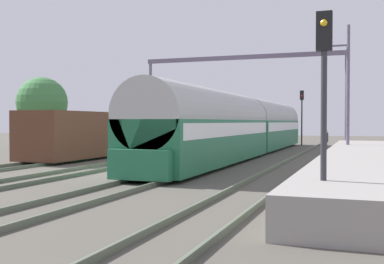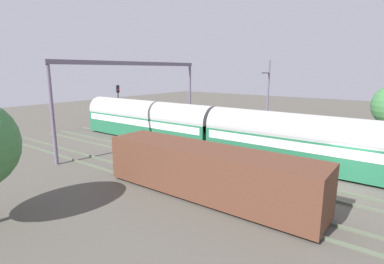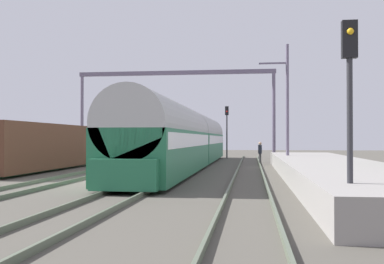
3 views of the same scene
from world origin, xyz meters
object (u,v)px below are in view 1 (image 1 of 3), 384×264
at_px(passenger_train, 246,126).
at_px(person_crossing, 326,139).
at_px(railway_signal_far, 302,110).
at_px(railway_signal_near, 324,86).
at_px(catenary_gantry, 242,78).
at_px(freight_car, 97,134).

distance_m(passenger_train, person_crossing, 6.09).
bearing_deg(railway_signal_far, passenger_train, -97.24).
bearing_deg(railway_signal_near, catenary_gantry, 107.57).
height_order(passenger_train, railway_signal_far, railway_signal_far).
xyz_separation_m(freight_car, catenary_gantry, (6.41, 12.48, 4.47)).
xyz_separation_m(railway_signal_near, railway_signal_far, (-4.81, 35.63, 0.27)).
bearing_deg(freight_car, passenger_train, 30.49).
distance_m(railway_signal_near, catenary_gantry, 29.50).
height_order(railway_signal_far, catenary_gantry, catenary_gantry).
height_order(freight_car, person_crossing, freight_car).
relative_size(freight_car, catenary_gantry, 0.75).
bearing_deg(passenger_train, railway_signal_far, 82.76).
xyz_separation_m(passenger_train, freight_car, (-8.55, -5.04, -0.50)).
relative_size(passenger_train, freight_car, 2.53).
bearing_deg(railway_signal_far, freight_car, -117.48).
xyz_separation_m(passenger_train, railway_signal_near, (6.72, -20.54, 1.11)).
xyz_separation_m(freight_car, railway_signal_near, (15.27, -15.50, 1.62)).
xyz_separation_m(passenger_train, person_crossing, (5.04, 3.29, -0.94)).
bearing_deg(person_crossing, passenger_train, 131.41).
bearing_deg(railway_signal_near, person_crossing, 94.03).
bearing_deg(catenary_gantry, passenger_train, -73.99).
relative_size(passenger_train, railway_signal_near, 6.86).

